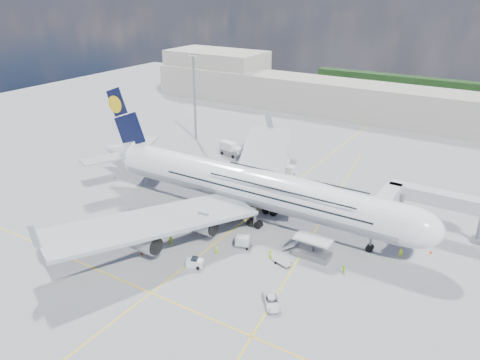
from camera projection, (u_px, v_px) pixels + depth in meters
The scene contains 31 objects.
ground at pixel (223, 238), 88.22m from camera, with size 300.00×300.00×0.00m, color gray.
taxi_line_main at pixel (223, 238), 88.21m from camera, with size 0.25×220.00×0.01m, color yellow.
taxi_line_cross at pixel (151, 293), 72.61m from camera, with size 120.00×0.25×0.01m, color yellow.
taxi_line_diag at pixel (313, 235), 89.20m from camera, with size 0.25×100.00×0.01m, color yellow.
airliner at pixel (251, 186), 93.19m from camera, with size 77.26×79.15×23.71m.
jet_bridge at pixel (417, 200), 87.35m from camera, with size 18.80×12.10×8.50m.
cargo_loader at pixel (311, 250), 81.80m from camera, with size 8.53×3.20×3.67m.
light_mast at pixel (195, 97), 137.60m from camera, with size 3.00×0.70×25.50m.
terminal at pixel (377, 103), 159.97m from camera, with size 180.00×16.00×12.00m, color #B2AD9E.
hangar at pixel (217, 73), 196.76m from camera, with size 40.00×22.00×18.00m, color #B2AD9E.
dolly_row_a at pixel (174, 216), 94.39m from camera, with size 3.17×2.20×1.82m.
dolly_row_b at pixel (136, 211), 97.60m from camera, with size 3.17×2.19×0.42m.
dolly_row_c at pixel (145, 229), 90.36m from camera, with size 3.55×2.11×0.50m.
dolly_back at pixel (127, 220), 94.14m from camera, with size 3.19×2.06×0.43m.
dolly_nose_far at pixel (283, 263), 79.81m from camera, with size 3.29×2.37×0.43m.
dolly_nose_near at pixel (243, 241), 84.84m from camera, with size 3.63×2.68×2.05m.
baggage_tug at pixel (195, 263), 79.00m from camera, with size 3.08×2.24×1.75m.
catering_truck_inner at pixel (280, 167), 115.98m from camera, with size 7.23×2.99×4.28m.
catering_truck_outer at pixel (230, 150), 128.80m from camera, with size 6.75×3.51×3.84m.
service_van at pixel (272, 302), 69.51m from camera, with size 2.24×4.86×1.35m, color white.
crew_nose at pixel (401, 253), 81.44m from camera, with size 0.68×0.44×1.86m, color #DEFF1A.
crew_loader at pixel (343, 270), 76.99m from camera, with size 0.81×0.63×1.67m, color #AAFF1A.
crew_wing at pixel (171, 240), 85.37m from camera, with size 1.13×0.47×1.93m, color #CAF119.
crew_van at pixel (270, 254), 81.47m from camera, with size 0.82×0.53×1.68m, color #BDED18.
crew_tug at pixel (216, 251), 82.37m from camera, with size 1.04×0.60×1.61m, color #BFF71A.
cone_nose at pixel (431, 252), 83.03m from camera, with size 0.49×0.49×0.63m.
cone_wing_left_inner at pixel (274, 179), 113.49m from camera, with size 0.43×0.43×0.55m.
cone_wing_left_outer at pixel (241, 156), 128.74m from camera, with size 0.45×0.45×0.58m.
cone_wing_right_inner at pixel (156, 219), 94.63m from camera, with size 0.42×0.42×0.54m.
cone_wing_right_outer at pixel (142, 253), 82.68m from camera, with size 0.42×0.42×0.53m.
cone_tail at pixel (115, 177), 114.70m from camera, with size 0.40×0.40×0.51m.
Camera 1 is at (43.45, -63.45, 44.70)m, focal length 35.00 mm.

